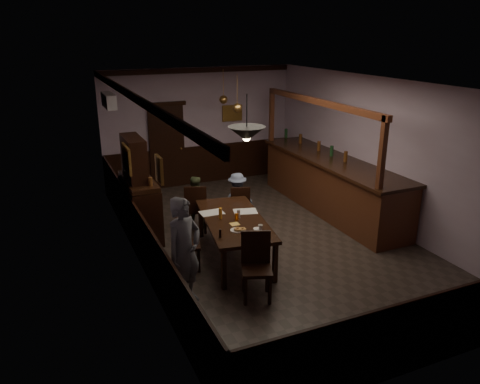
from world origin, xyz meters
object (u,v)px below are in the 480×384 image
person_standing (184,252)px  pendant_iron (247,134)px  pendant_brass_far (223,100)px  soda_can (237,217)px  chair_far_left (196,207)px  person_seated_left (195,202)px  coffee_cup (260,227)px  pendant_brass_mid (237,108)px  chair_far_right (240,205)px  dining_table (234,222)px  bar_counter (331,183)px  chair_near (256,262)px  person_seated_right (237,198)px  sideboard (139,197)px  chair_side (183,241)px

person_standing → pendant_iron: 1.95m
pendant_brass_far → soda_can: bearing=-108.5°
chair_far_left → person_seated_left: size_ratio=0.92×
coffee_cup → pendant_brass_mid: 3.26m
person_seated_left → soda_can: person_seated_left is taller
chair_far_right → pendant_brass_mid: bearing=-91.9°
dining_table → bar_counter: bearing=24.0°
pendant_brass_mid → chair_far_left: bearing=-146.1°
chair_far_right → person_seated_left: 0.93m
chair_far_left → pendant_brass_mid: bearing=-125.3°
chair_near → chair_far_left: bearing=112.0°
coffee_cup → person_seated_right: bearing=86.1°
sideboard → pendant_iron: 3.16m
chair_near → coffee_cup: chair_near is taller
chair_far_right → soda_can: size_ratio=7.54×
dining_table → coffee_cup: coffee_cup is taller
person_standing → person_seated_left: size_ratio=1.53×
chair_far_right → bar_counter: bar_counter is taller
chair_side → bar_counter: bar_counter is taller
person_seated_right → pendant_iron: (-0.82, -2.25, 1.87)m
person_seated_right → bar_counter: bearing=177.8°
chair_near → pendant_brass_far: pendant_brass_far is taller
chair_far_left → person_standing: bearing=88.6°
pendant_brass_mid → pendant_brass_far: size_ratio=1.00×
pendant_brass_far → chair_side: bearing=-121.5°
pendant_brass_mid → chair_side: bearing=-131.3°
chair_near → chair_side: size_ratio=1.10×
coffee_cup → pendant_iron: (-0.34, -0.17, 1.62)m
person_standing → coffee_cup: (1.44, 0.45, -0.04)m
chair_far_left → sideboard: (-1.05, 0.32, 0.25)m
chair_far_right → bar_counter: (2.26, 0.10, 0.14)m
person_seated_right → coffee_cup: (-0.48, -2.08, 0.26)m
dining_table → chair_far_right: 1.36m
person_seated_right → chair_far_right: bearing=80.5°
chair_side → pendant_iron: (0.82, -0.75, 1.90)m
pendant_brass_mid → pendant_brass_far: bearing=81.2°
chair_near → sideboard: size_ratio=0.52×
sideboard → bar_counter: bearing=-4.9°
chair_far_left → pendant_brass_mid: size_ratio=1.24×
person_seated_right → pendant_brass_far: pendant_brass_far is taller
person_standing → pendant_iron: (1.11, 0.28, 1.58)m
dining_table → chair_side: chair_side is taller
dining_table → pendant_brass_far: pendant_brass_far is taller
dining_table → sideboard: bearing=128.5°
bar_counter → pendant_iron: (-3.02, -2.08, 1.78)m
chair_near → soda_can: chair_near is taller
chair_side → pendant_iron: bearing=-116.0°
dining_table → chair_far_right: (0.63, 1.19, -0.19)m
chair_far_right → person_seated_right: bearing=-83.1°
dining_table → chair_near: (-0.19, -1.30, -0.12)m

